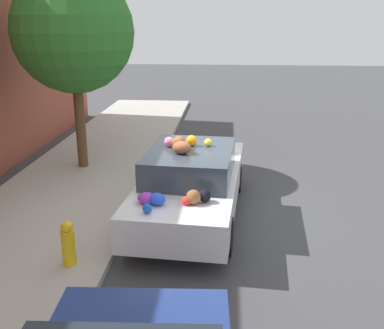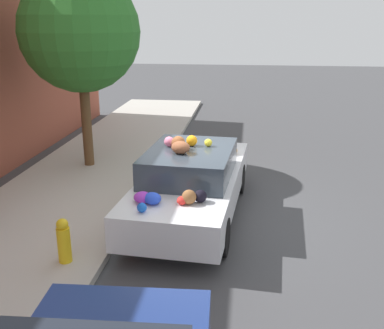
% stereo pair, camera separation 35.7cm
% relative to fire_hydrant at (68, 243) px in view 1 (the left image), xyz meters
% --- Properties ---
extents(ground_plane, '(60.00, 60.00, 0.00)m').
position_rel_fire_hydrant_xyz_m(ground_plane, '(2.15, -1.66, -0.46)').
color(ground_plane, '#424244').
extents(sidewalk_curb, '(24.00, 3.20, 0.12)m').
position_rel_fire_hydrant_xyz_m(sidewalk_curb, '(2.15, 1.04, -0.40)').
color(sidewalk_curb, '#B2ADA3').
rests_on(sidewalk_curb, ground).
extents(street_tree, '(2.78, 2.78, 4.60)m').
position_rel_fire_hydrant_xyz_m(street_tree, '(4.63, 1.26, 2.85)').
color(street_tree, brown).
rests_on(street_tree, sidewalk_curb).
extents(fire_hydrant, '(0.20, 0.20, 0.70)m').
position_rel_fire_hydrant_xyz_m(fire_hydrant, '(0.00, 0.00, 0.00)').
color(fire_hydrant, gold).
rests_on(fire_hydrant, sidewalk_curb).
extents(art_car, '(4.60, 2.02, 1.62)m').
position_rel_fire_hydrant_xyz_m(art_car, '(2.09, -1.65, 0.26)').
color(art_car, silver).
rests_on(art_car, ground).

